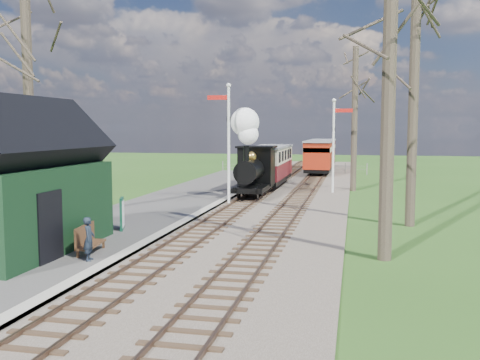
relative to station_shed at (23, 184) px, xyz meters
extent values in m
plane|color=#2A5219|center=(4.30, -4.00, -2.27)|extent=(140.00, 140.00, 0.00)
ellipsoid|color=#385B23|center=(-20.70, 56.00, -17.03)|extent=(57.60, 36.00, 16.20)
ellipsoid|color=#385B23|center=(14.30, 61.00, -20.31)|extent=(70.40, 44.00, 19.80)
ellipsoid|color=#385B23|center=(-3.70, 66.00, -18.67)|extent=(64.00, 40.00, 18.00)
cube|color=brown|center=(5.60, 18.00, -2.22)|extent=(8.00, 60.00, 0.10)
cube|color=brown|center=(3.80, 18.00, -2.13)|extent=(0.07, 60.00, 0.12)
cube|color=brown|center=(4.80, 18.00, -2.13)|extent=(0.07, 60.00, 0.12)
cube|color=#38281C|center=(4.30, 18.00, -2.17)|extent=(1.60, 60.00, 0.09)
cube|color=brown|center=(6.40, 18.00, -2.13)|extent=(0.07, 60.00, 0.12)
cube|color=brown|center=(7.40, 18.00, -2.13)|extent=(0.07, 60.00, 0.12)
cube|color=#38281C|center=(6.90, 18.00, -2.17)|extent=(1.60, 60.00, 0.09)
cube|color=#474442|center=(0.80, 10.00, -2.17)|extent=(5.00, 44.00, 0.20)
cube|color=#B2AD9E|center=(3.10, 10.00, -2.16)|extent=(0.40, 44.00, 0.21)
cube|color=black|center=(0.00, 0.00, -0.77)|extent=(3.00, 6.00, 2.60)
cube|color=black|center=(0.00, 0.00, 1.08)|extent=(3.25, 6.30, 3.25)
cube|color=black|center=(1.52, -1.00, -1.07)|extent=(0.06, 1.20, 2.00)
cylinder|color=silver|center=(3.60, 12.00, 0.73)|extent=(0.14, 0.14, 6.00)
sphere|color=silver|center=(3.60, 12.00, 3.83)|extent=(0.24, 0.24, 0.24)
cube|color=#B7140F|center=(3.05, 12.00, 3.23)|extent=(1.10, 0.08, 0.22)
cube|color=black|center=(3.60, 12.00, 2.13)|extent=(0.18, 0.06, 0.30)
cylinder|color=silver|center=(8.60, 18.00, 0.48)|extent=(0.14, 0.14, 5.50)
sphere|color=silver|center=(8.60, 18.00, 3.33)|extent=(0.24, 0.24, 0.24)
cube|color=#B7140F|center=(9.15, 18.00, 2.73)|extent=(1.10, 0.08, 0.22)
cube|color=black|center=(8.60, 18.00, 1.63)|extent=(0.18, 0.06, 0.30)
cylinder|color=#382D23|center=(-3.00, 5.00, 3.23)|extent=(0.41, 0.41, 11.00)
cylinder|color=#382D23|center=(10.80, 2.00, 3.73)|extent=(0.42, 0.42, 12.00)
cylinder|color=#382D23|center=(12.10, 8.00, 2.73)|extent=(0.40, 0.40, 10.00)
cylinder|color=#382D23|center=(9.80, 20.00, 2.23)|extent=(0.39, 0.39, 9.00)
cube|color=slate|center=(4.60, 32.00, -1.52)|extent=(12.60, 0.02, 0.01)
cube|color=slate|center=(4.60, 32.00, -1.82)|extent=(12.60, 0.02, 0.02)
cylinder|color=slate|center=(4.60, 32.00, -1.77)|extent=(0.08, 0.08, 1.00)
cube|color=black|center=(4.30, 14.77, -1.58)|extent=(1.83, 4.29, 0.27)
cylinder|color=black|center=(4.30, 14.13, -0.62)|extent=(1.18, 2.79, 1.18)
cube|color=black|center=(4.30, 16.06, -0.51)|extent=(1.93, 1.72, 2.15)
cylinder|color=black|center=(4.30, 13.06, 0.35)|extent=(0.30, 0.30, 0.86)
sphere|color=gold|center=(4.30, 14.45, 0.13)|extent=(0.56, 0.56, 0.56)
sphere|color=white|center=(4.40, 13.06, 1.37)|extent=(1.07, 1.07, 1.07)
sphere|color=white|center=(4.20, 13.16, 2.01)|extent=(1.50, 1.50, 1.50)
cylinder|color=black|center=(3.80, 13.48, -1.72)|extent=(0.11, 0.69, 0.69)
cylinder|color=black|center=(4.80, 13.48, -1.72)|extent=(0.11, 0.69, 0.69)
cube|color=black|center=(4.30, 20.77, -1.69)|extent=(2.04, 7.52, 0.32)
cube|color=maroon|center=(4.30, 20.77, -1.05)|extent=(2.15, 7.52, 0.97)
cube|color=beige|center=(4.30, 20.77, -0.08)|extent=(2.15, 7.52, 0.97)
cube|color=slate|center=(4.30, 20.77, 0.46)|extent=(2.25, 7.73, 0.13)
cube|color=black|center=(6.90, 30.56, -1.70)|extent=(2.02, 5.31, 0.32)
cube|color=maroon|center=(6.90, 30.56, -1.06)|extent=(2.12, 5.31, 0.96)
cube|color=beige|center=(6.90, 30.56, -0.10)|extent=(2.12, 5.31, 0.96)
cube|color=slate|center=(6.90, 30.56, 0.43)|extent=(2.23, 5.52, 0.13)
cube|color=black|center=(6.90, 36.06, -1.70)|extent=(2.02, 5.31, 0.32)
cube|color=maroon|center=(6.90, 36.06, -1.06)|extent=(2.12, 5.31, 0.96)
cube|color=beige|center=(6.90, 36.06, -0.10)|extent=(2.12, 5.31, 0.96)
cube|color=slate|center=(6.90, 36.06, 0.43)|extent=(2.23, 5.52, 0.13)
cube|color=#0E412A|center=(1.45, 3.85, -1.47)|extent=(0.35, 0.79, 1.19)
cube|color=silver|center=(1.50, 3.86, -1.47)|extent=(0.26, 0.67, 0.97)
cube|color=#4D301B|center=(2.11, 0.21, -1.82)|extent=(0.61, 1.54, 0.06)
cube|color=#4D301B|center=(1.92, 0.18, -1.53)|extent=(0.24, 1.49, 0.64)
cube|color=#4D301B|center=(2.27, -0.43, -1.96)|extent=(0.06, 0.06, 0.21)
cube|color=#4D301B|center=(1.95, 0.85, -1.96)|extent=(0.06, 0.06, 0.21)
imported|color=#19212D|center=(2.52, -0.67, -1.44)|extent=(0.41, 0.52, 1.25)
camera|label=1|loc=(9.86, -14.38, 1.70)|focal=40.00mm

